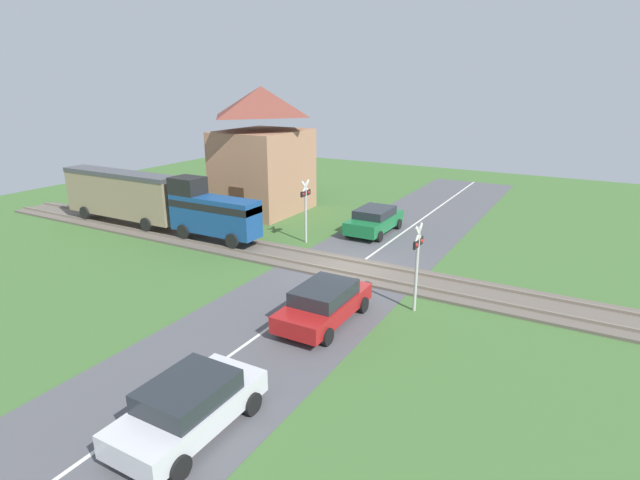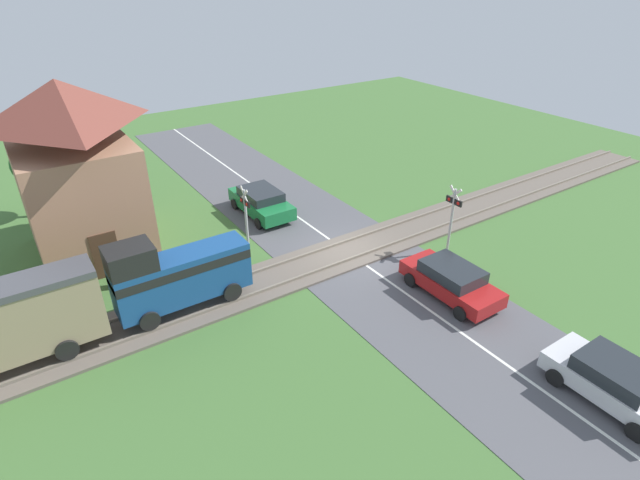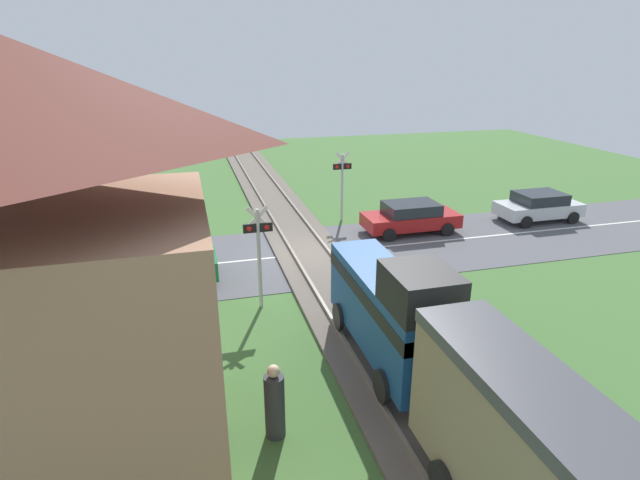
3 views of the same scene
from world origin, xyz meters
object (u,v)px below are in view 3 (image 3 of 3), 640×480
(crossing_signal_west_approach, at_px, (342,177))
(crossing_signal_east_approach, at_px, (259,244))
(pedestrian_by_station, at_px, (275,404))
(car_far_side, at_px, (152,266))
(car_near_crossing, at_px, (411,217))
(train, at_px, (488,418))
(car_behind_queue, at_px, (539,206))
(station_building, at_px, (36,293))

(crossing_signal_west_approach, xyz_separation_m, crossing_signal_east_approach, (5.17, 7.87, 0.00))
(crossing_signal_east_approach, relative_size, pedestrian_by_station, 1.96)
(car_far_side, distance_m, crossing_signal_west_approach, 10.19)
(car_near_crossing, bearing_deg, car_far_side, 14.62)
(car_far_side, xyz_separation_m, crossing_signal_west_approach, (-8.55, -5.37, 1.38))
(train, bearing_deg, car_behind_queue, -130.48)
(crossing_signal_west_approach, xyz_separation_m, pedestrian_by_station, (5.77, 13.70, -1.36))
(car_far_side, height_order, station_building, station_building)
(crossing_signal_east_approach, bearing_deg, car_far_side, -36.41)
(crossing_signal_east_approach, height_order, station_building, station_building)
(station_building, xyz_separation_m, pedestrian_by_station, (-3.91, -0.09, -3.11))
(car_far_side, relative_size, pedestrian_by_station, 2.52)
(station_building, bearing_deg, car_behind_queue, -149.16)
(crossing_signal_west_approach, bearing_deg, car_far_side, 32.15)
(car_far_side, relative_size, crossing_signal_east_approach, 1.29)
(car_near_crossing, relative_size, station_building, 0.54)
(crossing_signal_west_approach, relative_size, crossing_signal_east_approach, 1.00)
(car_near_crossing, relative_size, car_behind_queue, 1.08)
(crossing_signal_west_approach, bearing_deg, car_near_crossing, 134.99)
(crossing_signal_west_approach, relative_size, station_building, 0.42)
(car_near_crossing, distance_m, station_building, 16.90)
(car_near_crossing, xyz_separation_m, car_far_side, (11.04, 2.88, 0.03))
(train, height_order, car_near_crossing, train)
(car_near_crossing, xyz_separation_m, pedestrian_by_station, (8.26, 11.21, 0.04))
(train, xyz_separation_m, station_building, (7.09, -2.56, 2.02))
(car_behind_queue, distance_m, pedestrian_by_station, 18.73)
(pedestrian_by_station, bearing_deg, car_behind_queue, -143.25)
(train, xyz_separation_m, crossing_signal_west_approach, (-2.58, -16.35, 0.28))
(station_building, bearing_deg, train, 160.17)
(train, xyz_separation_m, crossing_signal_east_approach, (2.58, -8.48, 0.28))
(crossing_signal_east_approach, bearing_deg, crossing_signal_west_approach, -123.31)
(crossing_signal_east_approach, bearing_deg, station_building, 52.72)
(pedestrian_by_station, bearing_deg, train, 140.25)
(car_behind_queue, distance_m, crossing_signal_west_approach, 9.67)
(car_near_crossing, bearing_deg, train, 69.88)
(crossing_signal_west_approach, height_order, station_building, station_building)
(car_far_side, distance_m, station_building, 9.05)
(train, distance_m, crossing_signal_west_approach, 16.55)
(car_far_side, xyz_separation_m, car_behind_queue, (-17.79, -2.88, -0.03))
(car_far_side, bearing_deg, crossing_signal_east_approach, 143.59)
(car_behind_queue, distance_m, crossing_signal_east_approach, 15.44)
(train, bearing_deg, pedestrian_by_station, -39.75)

